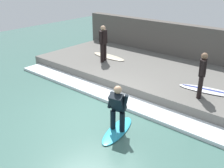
{
  "coord_description": "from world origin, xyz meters",
  "views": [
    {
      "loc": [
        -5.65,
        -5.35,
        4.32
      ],
      "look_at": [
        0.73,
        0.0,
        0.7
      ],
      "focal_mm": 42.0,
      "sensor_mm": 36.0,
      "label": 1
    }
  ],
  "objects_px": {
    "surfboard_waiting_near": "(109,56)",
    "surfboard_waiting_far": "(209,91)",
    "surfboard_riding": "(117,130)",
    "surfer_waiting_far": "(202,73)",
    "surfer_waiting_near": "(103,42)",
    "surfer_riding": "(118,106)"
  },
  "relations": [
    {
      "from": "surfer_riding",
      "to": "surfboard_waiting_near",
      "type": "xyz_separation_m",
      "value": [
        4.24,
        3.99,
        -0.37
      ]
    },
    {
      "from": "surfboard_waiting_near",
      "to": "surfboard_waiting_far",
      "type": "relative_size",
      "value": 0.93
    },
    {
      "from": "surfer_waiting_far",
      "to": "surfboard_waiting_far",
      "type": "height_order",
      "value": "surfer_waiting_far"
    },
    {
      "from": "surfer_waiting_near",
      "to": "surfboard_riding",
      "type": "bearing_deg",
      "value": -133.86
    },
    {
      "from": "surfboard_waiting_near",
      "to": "surfer_riding",
      "type": "bearing_deg",
      "value": -136.79
    },
    {
      "from": "surfer_riding",
      "to": "surfer_waiting_far",
      "type": "xyz_separation_m",
      "value": [
        2.89,
        -1.19,
        0.45
      ]
    },
    {
      "from": "surfer_riding",
      "to": "surfboard_waiting_near",
      "type": "height_order",
      "value": "surfer_riding"
    },
    {
      "from": "surfer_waiting_near",
      "to": "surfboard_waiting_near",
      "type": "xyz_separation_m",
      "value": [
        0.64,
        0.23,
        -0.9
      ]
    },
    {
      "from": "surfer_waiting_near",
      "to": "surfer_waiting_far",
      "type": "distance_m",
      "value": 5.0
    },
    {
      "from": "surfboard_riding",
      "to": "surfer_waiting_far",
      "type": "bearing_deg",
      "value": -22.33
    },
    {
      "from": "surfboard_waiting_near",
      "to": "surfer_waiting_far",
      "type": "xyz_separation_m",
      "value": [
        -1.35,
        -5.17,
        0.83
      ]
    },
    {
      "from": "surfboard_riding",
      "to": "surfboard_waiting_far",
      "type": "height_order",
      "value": "surfboard_waiting_far"
    },
    {
      "from": "surfboard_waiting_near",
      "to": "surfboard_waiting_far",
      "type": "bearing_deg",
      "value": -98.07
    },
    {
      "from": "surfboard_riding",
      "to": "surfer_waiting_near",
      "type": "relative_size",
      "value": 1.03
    },
    {
      "from": "surfer_waiting_near",
      "to": "surfboard_waiting_near",
      "type": "relative_size",
      "value": 0.83
    },
    {
      "from": "surfer_waiting_far",
      "to": "surfboard_waiting_near",
      "type": "bearing_deg",
      "value": 75.33
    },
    {
      "from": "surfer_riding",
      "to": "surfer_waiting_near",
      "type": "height_order",
      "value": "surfer_waiting_near"
    },
    {
      "from": "surfboard_riding",
      "to": "surfer_waiting_far",
      "type": "relative_size",
      "value": 1.12
    },
    {
      "from": "surfboard_riding",
      "to": "surfer_waiting_far",
      "type": "height_order",
      "value": "surfer_waiting_far"
    },
    {
      "from": "surfer_waiting_far",
      "to": "surfboard_waiting_far",
      "type": "bearing_deg",
      "value": -9.38
    },
    {
      "from": "surfer_riding",
      "to": "surfer_waiting_near",
      "type": "relative_size",
      "value": 0.84
    },
    {
      "from": "surfer_riding",
      "to": "surfer_waiting_far",
      "type": "bearing_deg",
      "value": -22.33
    }
  ]
}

